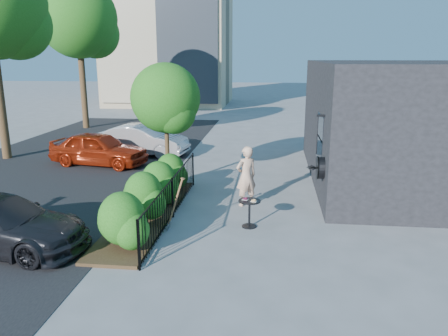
# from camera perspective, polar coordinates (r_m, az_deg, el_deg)

# --- Properties ---
(ground) EXTENTS (120.00, 120.00, 0.00)m
(ground) POSITION_cam_1_polar(r_m,az_deg,el_deg) (11.60, 0.63, -6.74)
(ground) COLOR gray
(ground) RESTS_ON ground
(shop_building) EXTENTS (6.22, 9.00, 4.00)m
(shop_building) POSITION_cam_1_polar(r_m,az_deg,el_deg) (16.02, 22.47, 5.51)
(shop_building) COLOR black
(shop_building) RESTS_ON ground
(fence) EXTENTS (0.05, 6.05, 1.10)m
(fence) POSITION_cam_1_polar(r_m,az_deg,el_deg) (11.64, -6.74, -3.82)
(fence) COLOR black
(fence) RESTS_ON ground
(planting_bed) EXTENTS (1.30, 6.00, 0.08)m
(planting_bed) POSITION_cam_1_polar(r_m,az_deg,el_deg) (11.99, -9.94, -6.03)
(planting_bed) COLOR #382616
(planting_bed) RESTS_ON ground
(shrubs) EXTENTS (1.10, 5.60, 1.24)m
(shrubs) POSITION_cam_1_polar(r_m,az_deg,el_deg) (11.84, -9.48, -2.90)
(shrubs) COLOR #1E5814
(shrubs) RESTS_ON ground
(patio_tree) EXTENTS (2.20, 2.20, 3.94)m
(patio_tree) POSITION_cam_1_polar(r_m,az_deg,el_deg) (13.99, -7.41, 8.49)
(patio_tree) COLOR #3F2B19
(patio_tree) RESTS_ON ground
(street) EXTENTS (9.00, 30.00, 0.01)m
(street) POSITION_cam_1_polar(r_m,az_deg,el_deg) (16.50, -23.17, -1.43)
(street) COLOR black
(street) RESTS_ON ground
(street_tree_far) EXTENTS (4.40, 4.40, 8.28)m
(street_tree_far) POSITION_cam_1_polar(r_m,az_deg,el_deg) (27.11, -18.41, 17.43)
(street_tree_far) COLOR #3F2B19
(street_tree_far) RESTS_ON ground
(cafe_table) EXTENTS (0.56, 0.56, 0.75)m
(cafe_table) POSITION_cam_1_polar(r_m,az_deg,el_deg) (10.97, 3.34, -5.32)
(cafe_table) COLOR black
(cafe_table) RESTS_ON ground
(woman) EXTENTS (0.76, 0.70, 1.74)m
(woman) POSITION_cam_1_polar(r_m,az_deg,el_deg) (12.42, 2.92, -1.08)
(woman) COLOR #D6A78A
(woman) RESTS_ON ground
(shovel) EXTENTS (0.47, 0.18, 1.39)m
(shovel) POSITION_cam_1_polar(r_m,az_deg,el_deg) (10.79, -6.50, -5.04)
(shovel) COLOR brown
(shovel) RESTS_ON ground
(car_red) EXTENTS (4.05, 2.18, 1.31)m
(car_red) POSITION_cam_1_polar(r_m,az_deg,el_deg) (17.79, -16.04, 2.44)
(car_red) COLOR maroon
(car_red) RESTS_ON ground
(car_silver) EXTENTS (4.12, 1.93, 1.31)m
(car_silver) POSITION_cam_1_polar(r_m,az_deg,el_deg) (19.20, -10.62, 3.61)
(car_silver) COLOR #A4A4A9
(car_silver) RESTS_ON ground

